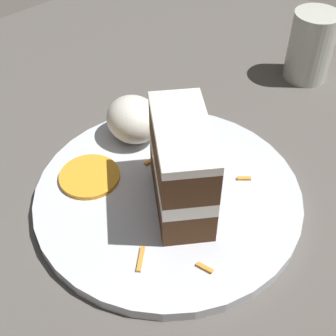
{
  "coord_description": "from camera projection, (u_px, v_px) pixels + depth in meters",
  "views": [
    {
      "loc": [
        -0.23,
        0.18,
        0.4
      ],
      "look_at": [
        0.02,
        -0.05,
        0.07
      ],
      "focal_mm": 50.0,
      "sensor_mm": 36.0,
      "label": 1
    }
  ],
  "objects": [
    {
      "name": "ground_plane",
      "position": [
        146.0,
        249.0,
        0.49
      ],
      "size": [
        6.0,
        6.0,
        0.0
      ],
      "primitive_type": "plane",
      "color": "#4C4742",
      "rests_on": "ground"
    },
    {
      "name": "dining_table",
      "position": [
        146.0,
        241.0,
        0.48
      ],
      "size": [
        1.04,
        1.14,
        0.03
      ],
      "primitive_type": "cube",
      "color": "#56514C",
      "rests_on": "ground"
    },
    {
      "name": "plate",
      "position": [
        168.0,
        195.0,
        0.5
      ],
      "size": [
        0.28,
        0.28,
        0.01
      ],
      "primitive_type": "cylinder",
      "color": "silver",
      "rests_on": "dining_table"
    },
    {
      "name": "cake_slice",
      "position": [
        183.0,
        167.0,
        0.45
      ],
      "size": [
        0.12,
        0.11,
        0.1
      ],
      "rotation": [
        0.0,
        0.0,
        4.08
      ],
      "color": "#4C2D19",
      "rests_on": "plate"
    },
    {
      "name": "cream_dollop",
      "position": [
        133.0,
        119.0,
        0.54
      ],
      "size": [
        0.07,
        0.06,
        0.05
      ],
      "primitive_type": "ellipsoid",
      "color": "white",
      "rests_on": "plate"
    },
    {
      "name": "orange_garnish",
      "position": [
        90.0,
        176.0,
        0.51
      ],
      "size": [
        0.07,
        0.07,
        0.01
      ],
      "primitive_type": "cylinder",
      "color": "orange",
      "rests_on": "plate"
    },
    {
      "name": "carrot_shreds_scatter",
      "position": [
        176.0,
        212.0,
        0.47
      ],
      "size": [
        0.15,
        0.17,
        0.0
      ],
      "color": "orange",
      "rests_on": "plate"
    },
    {
      "name": "drinking_glass",
      "position": [
        310.0,
        51.0,
        0.65
      ],
      "size": [
        0.06,
        0.06,
        0.1
      ],
      "color": "beige",
      "rests_on": "dining_table"
    }
  ]
}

